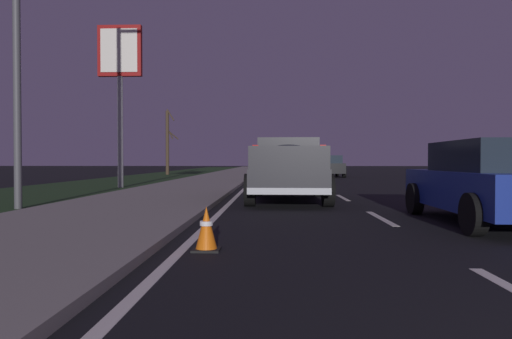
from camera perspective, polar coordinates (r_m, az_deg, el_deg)
ground at (r=28.58m, az=6.53°, el=-1.26°), size 144.00×144.00×0.00m
sidewalk_shoulder at (r=28.71m, az=-4.89°, el=-1.13°), size 108.00×4.00×0.12m
grass_verge at (r=29.74m, az=-14.50°, el=-1.19°), size 108.00×6.00×0.01m
lane_markings at (r=30.36m, az=1.53°, el=-1.11°), size 108.00×3.54×0.01m
pickup_truck at (r=13.76m, az=3.99°, el=0.28°), size 5.47×2.38×1.87m
sedan_green at (r=40.46m, az=2.62°, el=0.55°), size 4.43×2.08×1.54m
sedan_blue at (r=9.65m, az=26.73°, el=-1.36°), size 4.40×2.02×1.54m
sedan_black at (r=34.01m, az=8.85°, el=0.43°), size 4.45×2.10×1.54m
sedan_silver at (r=24.98m, az=3.06°, el=0.20°), size 4.44×2.10×1.54m
gas_price_sign at (r=21.48m, az=-16.34°, el=12.10°), size 0.27×1.90×7.03m
bare_tree_far at (r=39.68m, az=-10.78°, el=3.39°), size 1.13×0.98×5.51m
traffic_cone_near at (r=6.15m, az=-6.10°, el=-7.27°), size 0.36×0.36×0.58m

